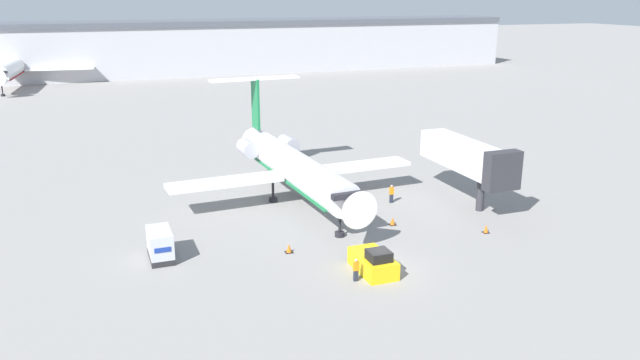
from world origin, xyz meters
name	(u,v)px	position (x,y,z in m)	size (l,w,h in m)	color
ground_plane	(382,273)	(0.00, 0.00, 0.00)	(600.00, 600.00, 0.00)	gray
terminal_building	(163,48)	(0.00, 120.00, 6.41)	(180.00, 16.80, 12.76)	#B2B2B7
airplane_main	(295,167)	(-0.74, 17.23, 3.42)	(24.02, 25.89, 10.38)	white
pushback_tug	(373,262)	(-0.52, 0.37, 0.74)	(2.18, 4.22, 1.96)	yellow
luggage_cart	(160,245)	(-14.36, 7.97, 1.13)	(1.68, 3.29, 2.26)	#232326
worker_near_tug	(356,269)	(-2.26, -0.55, 0.85)	(0.40, 0.24, 1.65)	#232838
worker_by_wing	(392,193)	(7.64, 13.63, 0.92)	(0.40, 0.24, 1.75)	#232838
traffic_cone_left	(289,248)	(-5.06, 5.76, 0.33)	(0.59, 0.59, 0.69)	black
traffic_cone_right	(393,221)	(5.06, 8.28, 0.34)	(0.58, 0.58, 0.71)	black
traffic_cone_mid	(486,229)	(11.45, 3.92, 0.35)	(0.52, 0.52, 0.73)	black
airplane_parked_far_left	(15,66)	(-32.01, 111.91, 4.10)	(31.76, 36.89, 11.04)	white
jet_bridge	(468,157)	(14.19, 11.23, 4.45)	(3.20, 12.33, 6.19)	#2D2D33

